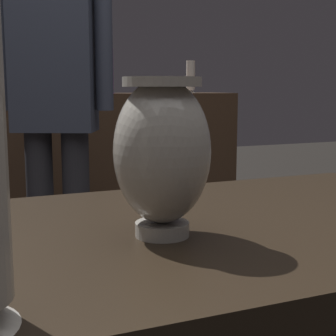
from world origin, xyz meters
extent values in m
cube|color=black|center=(0.00, 0.00, 0.78)|extent=(1.20, 0.64, 0.05)
cube|color=#422D1E|center=(0.00, 2.20, 0.47)|extent=(2.60, 0.40, 0.95)
cube|color=#422D1E|center=(0.00, 2.20, 0.97)|extent=(2.60, 0.40, 0.04)
cylinder|color=gray|center=(-0.04, -0.04, 0.81)|extent=(0.08, 0.08, 0.02)
ellipsoid|color=gray|center=(-0.04, -0.04, 0.93)|extent=(0.15, 0.15, 0.22)
cylinder|color=gray|center=(-0.04, -0.04, 1.03)|extent=(0.12, 0.12, 0.01)
cone|color=orange|center=(0.00, 2.18, 1.00)|extent=(0.09, 0.09, 0.02)
cylinder|color=orange|center=(0.00, 2.18, 1.14)|extent=(0.08, 0.08, 0.27)
cone|color=silver|center=(1.04, 2.13, 1.00)|extent=(0.07, 0.07, 0.02)
cylinder|color=silver|center=(1.04, 2.13, 1.10)|extent=(0.05, 0.05, 0.18)
cone|color=#7A388E|center=(0.52, 2.15, 1.00)|extent=(0.09, 0.09, 0.02)
cylinder|color=#7A388E|center=(0.52, 2.15, 1.13)|extent=(0.07, 0.07, 0.24)
cylinder|color=#232328|center=(0.13, 1.30, 0.42)|extent=(0.11, 0.11, 0.85)
cylinder|color=#232328|center=(-0.01, 1.36, 0.42)|extent=(0.11, 0.11, 0.85)
cube|color=#333847|center=(0.06, 1.33, 1.19)|extent=(0.37, 0.30, 0.67)
cylinder|color=#333847|center=(0.24, 1.25, 1.22)|extent=(0.07, 0.07, 0.57)
cylinder|color=#333847|center=(-0.12, 1.42, 1.22)|extent=(0.07, 0.07, 0.57)
camera|label=1|loc=(-0.32, -0.74, 1.02)|focal=54.75mm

